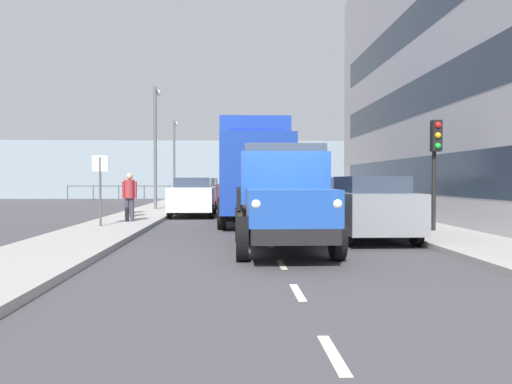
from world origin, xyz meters
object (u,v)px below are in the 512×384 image
(car_black_oppositeside_2, at_px, (207,190))
(lamp_post_far, at_px, (174,152))
(truck_vintage_blue, at_px, (283,200))
(car_maroon_oppositeside_1, at_px, (202,192))
(car_white_oppositeside_0, at_px, (193,196))
(street_sign, at_px, (100,178))
(lorry_cargo_blue, at_px, (253,168))
(car_teal_kerbside_1, at_px, (328,199))
(car_grey_kerbside_near, at_px, (368,207))
(pedestrian_with_bag, at_px, (129,193))
(pedestrian_in_dark_coat, at_px, (128,192))
(pedestrian_couple_b, at_px, (129,194))
(lamp_post_promenade, at_px, (156,136))
(traffic_light_near, at_px, (436,151))

(car_black_oppositeside_2, relative_size, lamp_post_far, 0.75)
(truck_vintage_blue, bearing_deg, car_maroon_oppositeside_1, -80.55)
(car_white_oppositeside_0, relative_size, street_sign, 1.96)
(lorry_cargo_blue, bearing_deg, car_white_oppositeside_0, -51.65)
(car_teal_kerbside_1, xyz_separation_m, car_maroon_oppositeside_1, (5.43, -9.86, 0.00))
(truck_vintage_blue, height_order, car_grey_kerbside_near, truck_vintage_blue)
(car_maroon_oppositeside_1, relative_size, pedestrian_with_bag, 2.47)
(truck_vintage_blue, bearing_deg, pedestrian_in_dark_coat, -61.98)
(car_grey_kerbside_near, distance_m, car_white_oppositeside_0, 10.63)
(pedestrian_with_bag, bearing_deg, car_grey_kerbside_near, 147.67)
(car_maroon_oppositeside_1, xyz_separation_m, pedestrian_couple_b, (2.36, 8.79, 0.19))
(pedestrian_with_bag, relative_size, lamp_post_promenade, 0.28)
(pedestrian_couple_b, bearing_deg, lamp_post_far, -90.14)
(lorry_cargo_blue, bearing_deg, pedestrian_in_dark_coat, -27.60)
(lamp_post_far, bearing_deg, lorry_cargo_blue, 106.79)
(pedestrian_with_bag, xyz_separation_m, street_sign, (0.54, 1.84, 0.53))
(lamp_post_promenade, xyz_separation_m, lamp_post_far, (0.17, -9.65, -0.29))
(car_teal_kerbside_1, bearing_deg, pedestrian_in_dark_coat, -20.08)
(car_grey_kerbside_near, relative_size, pedestrian_couple_b, 2.56)
(car_teal_kerbside_1, bearing_deg, truck_vintage_blue, 72.00)
(car_grey_kerbside_near, xyz_separation_m, car_black_oppositeside_2, (5.43, -21.22, -0.00))
(lamp_post_promenade, bearing_deg, car_white_oppositeside_0, 123.07)
(lorry_cargo_blue, xyz_separation_m, lamp_post_promenade, (4.72, -6.55, 1.78))
(truck_vintage_blue, distance_m, pedestrian_in_dark_coat, 12.13)
(pedestrian_with_bag, bearing_deg, lamp_post_far, -88.60)
(car_teal_kerbside_1, xyz_separation_m, car_black_oppositeside_2, (5.43, -15.52, -0.00))
(truck_vintage_blue, distance_m, car_white_oppositeside_0, 11.54)
(car_grey_kerbside_near, bearing_deg, car_teal_kerbside_1, -90.00)
(car_teal_kerbside_1, distance_m, traffic_light_near, 5.50)
(car_grey_kerbside_near, xyz_separation_m, traffic_light_near, (-2.21, -0.92, 1.58))
(lamp_post_far, bearing_deg, car_maroon_oppositeside_1, 109.56)
(pedestrian_with_bag, bearing_deg, pedestrian_couple_b, -77.72)
(car_grey_kerbside_near, height_order, car_maroon_oppositeside_1, same)
(car_white_oppositeside_0, height_order, traffic_light_near, traffic_light_near)
(lorry_cargo_blue, bearing_deg, car_maroon_oppositeside_1, -75.14)
(traffic_light_near, height_order, lamp_post_promenade, lamp_post_promenade)
(car_black_oppositeside_2, height_order, pedestrian_in_dark_coat, pedestrian_in_dark_coat)
(lorry_cargo_blue, xyz_separation_m, car_grey_kerbside_near, (-2.87, 5.90, -1.18))
(truck_vintage_blue, bearing_deg, lamp_post_far, -77.72)
(car_maroon_oppositeside_1, relative_size, pedestrian_couple_b, 2.65)
(lorry_cargo_blue, relative_size, car_maroon_oppositeside_1, 1.94)
(car_grey_kerbside_near, xyz_separation_m, car_white_oppositeside_0, (5.43, -9.14, 0.00))
(lorry_cargo_blue, relative_size, lamp_post_promenade, 1.33)
(street_sign, bearing_deg, lorry_cargo_blue, -148.17)
(car_black_oppositeside_2, xyz_separation_m, pedestrian_in_dark_coat, (2.77, 12.52, 0.20))
(car_maroon_oppositeside_1, xyz_separation_m, traffic_light_near, (-7.64, 14.64, 1.58))
(lorry_cargo_blue, xyz_separation_m, pedestrian_in_dark_coat, (5.34, -2.79, -0.98))
(truck_vintage_blue, bearing_deg, lamp_post_promenade, -70.66)
(car_grey_kerbside_near, distance_m, car_black_oppositeside_2, 21.90)
(car_grey_kerbside_near, height_order, pedestrian_in_dark_coat, pedestrian_in_dark_coat)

